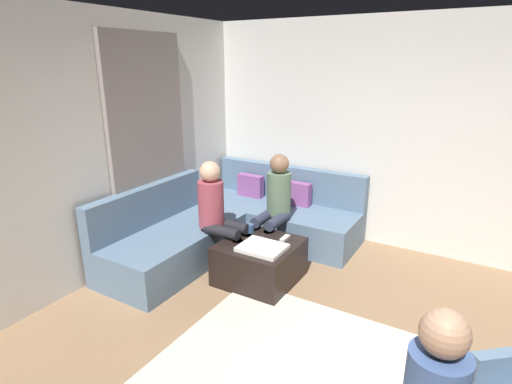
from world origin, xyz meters
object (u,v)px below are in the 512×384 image
object	(u,v)px
person_on_couch_side	(219,212)
sectional_couch	(235,225)
ottoman	(260,261)
coffee_mug	(250,228)
game_remote	(285,238)
person_on_couch_back	(275,202)

from	to	relation	value
person_on_couch_side	sectional_couch	bearing A→B (deg)	-164.36
sectional_couch	ottoman	distance (m)	0.87
sectional_couch	coffee_mug	distance (m)	0.61
sectional_couch	person_on_couch_side	size ratio (longest dim) A/B	2.12
sectional_couch	ottoman	world-z (taller)	sectional_couch
game_remote	person_on_couch_back	distance (m)	0.55
coffee_mug	person_on_couch_back	distance (m)	0.47
coffee_mug	person_on_couch_side	world-z (taller)	person_on_couch_side
coffee_mug	person_on_couch_side	xyz separation A→B (m)	(-0.30, -0.16, 0.19)
person_on_couch_back	ottoman	bearing A→B (deg)	103.88
sectional_couch	game_remote	size ratio (longest dim) A/B	17.00
ottoman	game_remote	distance (m)	0.36
person_on_couch_side	game_remote	bearing A→B (deg)	105.99
sectional_couch	game_remote	distance (m)	0.92
coffee_mug	game_remote	world-z (taller)	coffee_mug
sectional_couch	person_on_couch_back	bearing A→B (deg)	6.03
ottoman	person_on_couch_side	distance (m)	0.69
ottoman	person_on_couch_back	world-z (taller)	person_on_couch_back
sectional_couch	person_on_couch_side	xyz separation A→B (m)	(0.15, -0.53, 0.38)
sectional_couch	game_remote	xyz separation A→B (m)	(0.85, -0.33, 0.15)
person_on_couch_back	game_remote	bearing A→B (deg)	130.75
coffee_mug	game_remote	bearing A→B (deg)	5.71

